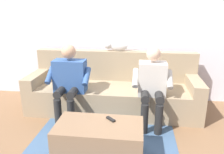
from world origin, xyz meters
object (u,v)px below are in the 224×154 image
coffee_table (99,141)px  person_right_seated (69,79)px  remote_black (111,119)px  cat_on_backrest (116,46)px  person_left_seated (152,83)px  couch (113,91)px

coffee_table → person_right_seated: person_right_seated is taller
person_right_seated → remote_black: 1.00m
cat_on_backrest → remote_black: bearing=94.3°
person_left_seated → person_right_seated: size_ratio=0.99×
person_left_seated → person_right_seated: (1.14, 0.01, 0.01)m
person_left_seated → person_right_seated: bearing=0.4°
person_right_seated → person_left_seated: bearing=-179.6°
person_left_seated → remote_black: (0.46, 0.72, -0.19)m
couch → person_right_seated: person_right_seated is taller
person_right_seated → cat_on_backrest: size_ratio=2.06×
coffee_table → person_right_seated: 1.08m
cat_on_backrest → remote_black: (-0.10, 1.38, -0.56)m
cat_on_backrest → remote_black: size_ratio=4.18×
person_left_seated → remote_black: person_left_seated is taller
coffee_table → cat_on_backrest: 1.67m
remote_black → person_left_seated: bearing=-78.0°
remote_black → couch: bearing=-39.7°
couch → remote_black: (-0.11, 1.11, 0.11)m
couch → person_right_seated: 0.76m
couch → coffee_table: (0.00, 1.23, -0.10)m
coffee_table → person_left_seated: bearing=-124.5°
coffee_table → person_left_seated: (-0.57, -0.83, 0.40)m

